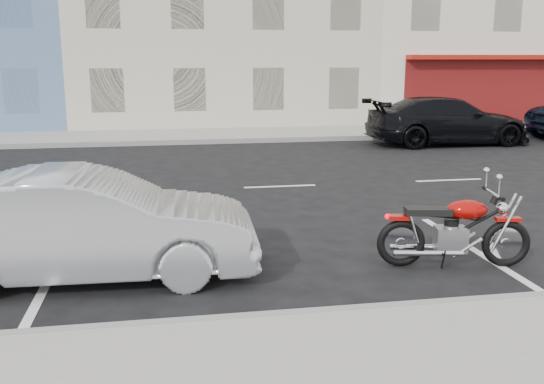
% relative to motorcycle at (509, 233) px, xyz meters
% --- Properties ---
extents(ground, '(120.00, 120.00, 0.00)m').
position_rel_motorcycle_xyz_m(ground, '(-0.07, 5.69, -0.48)').
color(ground, black).
rests_on(ground, ground).
extents(sidewalk_far, '(80.00, 3.40, 0.15)m').
position_rel_motorcycle_xyz_m(sidewalk_far, '(-5.07, 14.39, -0.40)').
color(sidewalk_far, gray).
rests_on(sidewalk_far, ground).
extents(curb_near, '(80.00, 0.12, 0.16)m').
position_rel_motorcycle_xyz_m(curb_near, '(-5.07, -1.31, -0.40)').
color(curb_near, gray).
rests_on(curb_near, ground).
extents(curb_far, '(80.00, 0.12, 0.16)m').
position_rel_motorcycle_xyz_m(curb_far, '(-5.07, 12.69, -0.40)').
color(curb_far, gray).
rests_on(curb_far, ground).
extents(motorcycle, '(2.06, 0.76, 1.04)m').
position_rel_motorcycle_xyz_m(motorcycle, '(0.00, 0.00, 0.00)').
color(motorcycle, black).
rests_on(motorcycle, ground).
extents(sedan_silver, '(4.34, 1.66, 1.41)m').
position_rel_motorcycle_xyz_m(sedan_silver, '(-5.54, 0.52, 0.23)').
color(sedan_silver, '#A2A4A9').
rests_on(sedan_silver, ground).
extents(car_far, '(5.32, 2.18, 1.54)m').
position_rel_motorcycle_xyz_m(car_far, '(4.55, 11.28, 0.29)').
color(car_far, black).
rests_on(car_far, ground).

